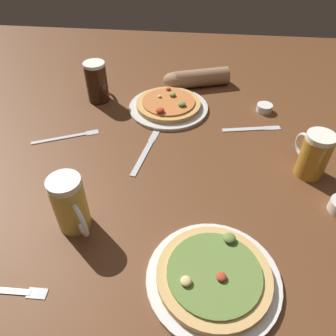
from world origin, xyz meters
name	(u,v)px	position (x,y,z in m)	size (l,w,h in m)	color
ground_plane	(168,176)	(0.00, 0.00, -0.01)	(2.40, 2.40, 0.03)	brown
pizza_plate_near	(214,276)	(0.14, -0.35, 0.02)	(0.31, 0.31, 0.05)	silver
pizza_plate_far	(168,105)	(-0.04, 0.37, 0.02)	(0.31, 0.31, 0.05)	silver
beer_mug_dark	(97,82)	(-0.33, 0.41, 0.08)	(0.08, 0.14, 0.16)	black
beer_mug_amber	(70,205)	(-0.22, -0.23, 0.08)	(0.11, 0.12, 0.16)	gold
beer_mug_pale	(314,154)	(0.43, 0.05, 0.07)	(0.09, 0.14, 0.15)	#B27A23
ramekin_sauce	(264,108)	(0.33, 0.39, 0.01)	(0.06, 0.06, 0.03)	white
fork_left	(4,290)	(-0.32, -0.42, 0.00)	(0.21, 0.03, 0.01)	silver
knife_right	(146,151)	(-0.09, 0.09, 0.00)	(0.06, 0.24, 0.01)	silver
fork_spare	(67,137)	(-0.37, 0.14, 0.00)	(0.22, 0.11, 0.01)	silver
knife_spare	(252,129)	(0.28, 0.26, 0.00)	(0.21, 0.06, 0.01)	silver
diner_arm	(194,79)	(0.05, 0.56, 0.04)	(0.28, 0.15, 0.07)	#936B4C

